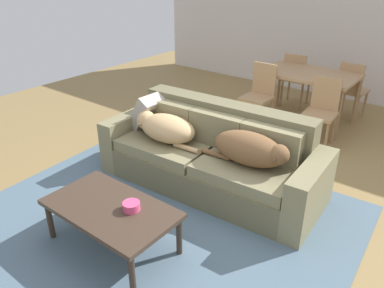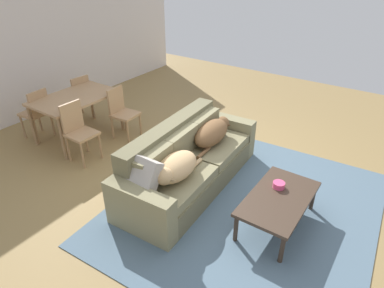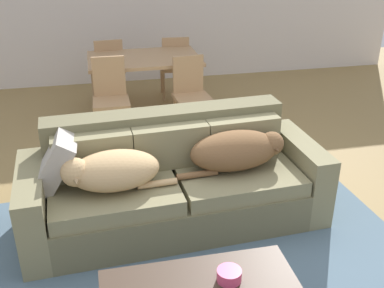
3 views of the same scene
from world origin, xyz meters
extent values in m
plane|color=olive|center=(0.00, 0.00, 0.00)|extent=(10.00, 10.00, 0.00)
cube|color=silver|center=(0.00, 4.00, 1.35)|extent=(8.00, 0.12, 2.70)
cube|color=slate|center=(-0.27, -0.75, 0.01)|extent=(3.58, 3.21, 0.01)
cube|color=#6B6547|center=(-0.27, 0.11, 0.17)|extent=(2.03, 1.01, 0.33)
cube|color=#827B57|center=(-0.77, 0.08, 0.39)|extent=(1.01, 0.91, 0.13)
cube|color=#827B57|center=(0.22, 0.14, 0.39)|extent=(1.01, 0.91, 0.13)
cube|color=#6B6547|center=(-0.29, 0.44, 0.66)|extent=(2.00, 0.35, 0.41)
cube|color=#827B57|center=(-0.90, 0.21, 0.63)|extent=(0.62, 0.19, 0.35)
cube|color=#827B57|center=(-0.28, 0.25, 0.63)|extent=(0.62, 0.19, 0.35)
cube|color=#827B57|center=(0.33, 0.28, 0.63)|extent=(0.62, 0.19, 0.35)
cube|color=#827B57|center=(-1.37, 0.05, 0.30)|extent=(0.25, 0.91, 0.61)
cube|color=#827B57|center=(0.82, 0.17, 0.30)|extent=(0.25, 0.91, 0.61)
ellipsoid|color=tan|center=(-0.75, -0.01, 0.60)|extent=(0.69, 0.43, 0.29)
sphere|color=tan|center=(-1.03, -0.04, 0.64)|extent=(0.21, 0.21, 0.21)
cone|color=#997C55|center=(-1.02, -0.14, 0.63)|extent=(0.10, 0.12, 0.10)
cylinder|color=tan|center=(-0.44, -0.07, 0.49)|extent=(0.30, 0.07, 0.05)
ellipsoid|color=brown|center=(0.20, 0.09, 0.62)|extent=(0.75, 0.40, 0.32)
sphere|color=brown|center=(0.52, 0.08, 0.65)|extent=(0.19, 0.19, 0.19)
cone|color=brown|center=(0.52, 0.00, 0.64)|extent=(0.09, 0.11, 0.09)
cylinder|color=brown|center=(-0.12, 0.00, 0.49)|extent=(0.33, 0.07, 0.05)
cube|color=#AEA79D|center=(-1.17, 0.17, 0.65)|extent=(0.36, 0.43, 0.44)
cube|color=#423225|center=(-0.35, -1.18, 0.39)|extent=(1.12, 0.64, 0.04)
cylinder|color=#382A20|center=(-0.86, -1.45, 0.18)|extent=(0.05, 0.05, 0.37)
cylinder|color=#382A20|center=(0.16, -1.45, 0.18)|extent=(0.05, 0.05, 0.37)
cylinder|color=#382A20|center=(-0.86, -0.91, 0.18)|extent=(0.05, 0.05, 0.37)
cylinder|color=#382A20|center=(0.16, -0.91, 0.18)|extent=(0.05, 0.05, 0.37)
cylinder|color=#EA4C7F|center=(-0.18, -1.10, 0.44)|extent=(0.14, 0.14, 0.07)
cube|color=tan|center=(-0.22, 2.50, 0.74)|extent=(1.35, 0.88, 0.04)
cylinder|color=#96734F|center=(-0.84, 2.11, 0.36)|extent=(0.05, 0.05, 0.72)
cylinder|color=#96734F|center=(0.41, 2.11, 0.36)|extent=(0.05, 0.05, 0.72)
cylinder|color=#96734F|center=(-0.84, 2.89, 0.36)|extent=(0.05, 0.05, 0.72)
cylinder|color=#96734F|center=(0.41, 2.89, 0.36)|extent=(0.05, 0.05, 0.72)
cube|color=tan|center=(-0.68, 1.83, 0.45)|extent=(0.41, 0.41, 0.04)
cube|color=tan|center=(-0.67, 2.01, 0.70)|extent=(0.36, 0.04, 0.45)
cylinder|color=#9F7953|center=(-0.85, 1.67, 0.22)|extent=(0.04, 0.04, 0.43)
cylinder|color=#9F7953|center=(-0.51, 1.66, 0.22)|extent=(0.04, 0.04, 0.43)
cylinder|color=#9F7953|center=(-0.84, 2.01, 0.22)|extent=(0.04, 0.04, 0.43)
cylinder|color=#9F7953|center=(-0.50, 2.00, 0.22)|extent=(0.04, 0.04, 0.43)
cube|color=tan|center=(0.25, 1.84, 0.42)|extent=(0.43, 0.43, 0.04)
cube|color=tan|center=(0.23, 2.02, 0.66)|extent=(0.36, 0.06, 0.43)
cylinder|color=#9F7953|center=(0.09, 1.65, 0.20)|extent=(0.04, 0.04, 0.40)
cylinder|color=#9F7953|center=(0.43, 1.68, 0.20)|extent=(0.04, 0.04, 0.40)
cylinder|color=#9F7953|center=(0.06, 1.99, 0.20)|extent=(0.04, 0.04, 0.40)
cylinder|color=#9F7953|center=(0.40, 2.02, 0.20)|extent=(0.04, 0.04, 0.40)
cube|color=tan|center=(-0.64, 3.10, 0.46)|extent=(0.43, 0.43, 0.04)
cube|color=tan|center=(-0.62, 2.92, 0.68)|extent=(0.36, 0.07, 0.41)
cylinder|color=#9F7953|center=(-0.48, 3.28, 0.22)|extent=(0.04, 0.04, 0.44)
cylinder|color=#9F7953|center=(-0.82, 3.25, 0.22)|extent=(0.04, 0.04, 0.44)
cylinder|color=#9F7953|center=(-0.45, 2.94, 0.22)|extent=(0.04, 0.04, 0.44)
cylinder|color=#9F7953|center=(-0.79, 2.91, 0.22)|extent=(0.04, 0.04, 0.44)
cube|color=tan|center=(0.27, 3.12, 0.42)|extent=(0.43, 0.43, 0.04)
cube|color=tan|center=(0.25, 2.94, 0.66)|extent=(0.36, 0.06, 0.43)
cylinder|color=#9F7953|center=(0.45, 3.28, 0.20)|extent=(0.04, 0.04, 0.40)
cylinder|color=#9F7953|center=(0.11, 3.30, 0.20)|extent=(0.04, 0.04, 0.40)
cylinder|color=#9F7953|center=(0.43, 2.94, 0.20)|extent=(0.04, 0.04, 0.40)
cylinder|color=#9F7953|center=(0.09, 2.96, 0.20)|extent=(0.04, 0.04, 0.40)
camera|label=1|loc=(1.76, -2.79, 2.25)|focal=35.53mm
camera|label=2|loc=(-3.41, -2.08, 2.86)|focal=31.50mm
camera|label=3|loc=(-0.83, -3.07, 2.27)|focal=43.52mm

